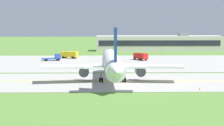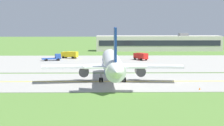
# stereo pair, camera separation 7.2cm
# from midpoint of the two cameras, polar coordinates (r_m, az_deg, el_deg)

# --- Properties ---
(ground_plane) EXTENTS (500.00, 500.00, 0.00)m
(ground_plane) POSITION_cam_midpoint_polar(r_m,az_deg,el_deg) (94.28, 1.46, -2.62)
(ground_plane) COLOR #517A33
(taxiway_strip) EXTENTS (240.00, 28.00, 0.10)m
(taxiway_strip) POSITION_cam_midpoint_polar(r_m,az_deg,el_deg) (94.27, 1.46, -2.59)
(taxiway_strip) COLOR #9E9B93
(taxiway_strip) RESTS_ON ground
(apron_pad) EXTENTS (140.00, 52.00, 0.10)m
(apron_pad) POSITION_cam_midpoint_polar(r_m,az_deg,el_deg) (136.59, 4.85, 0.08)
(apron_pad) COLOR #9E9B93
(apron_pad) RESTS_ON ground
(taxiway_centreline) EXTENTS (220.00, 0.60, 0.01)m
(taxiway_centreline) POSITION_cam_midpoint_polar(r_m,az_deg,el_deg) (94.26, 1.46, -2.56)
(taxiway_centreline) COLOR yellow
(taxiway_centreline) RESTS_ON taxiway_strip
(airplane_lead) EXTENTS (32.52, 39.56, 12.70)m
(airplane_lead) POSITION_cam_midpoint_polar(r_m,az_deg,el_deg) (94.36, 0.01, -0.08)
(airplane_lead) COLOR white
(airplane_lead) RESTS_ON ground
(service_truck_baggage) EXTENTS (6.33, 4.12, 2.60)m
(service_truck_baggage) POSITION_cam_midpoint_polar(r_m,az_deg,el_deg) (150.66, -5.90, 1.19)
(service_truck_baggage) COLOR yellow
(service_truck_baggage) RESTS_ON ground
(service_truck_fuel) EXTENTS (6.72, 3.80, 2.59)m
(service_truck_fuel) POSITION_cam_midpoint_polar(r_m,az_deg,el_deg) (143.11, -8.03, 0.77)
(service_truck_fuel) COLOR #264CA5
(service_truck_fuel) RESTS_ON ground
(service_truck_pushback) EXTENTS (4.90, 6.18, 2.60)m
(service_truck_pushback) POSITION_cam_midpoint_polar(r_m,az_deg,el_deg) (143.83, 3.98, 0.98)
(service_truck_pushback) COLOR red
(service_truck_pushback) RESTS_ON ground
(terminal_building) EXTENTS (56.64, 9.01, 8.03)m
(terminal_building) POSITION_cam_midpoint_polar(r_m,az_deg,el_deg) (188.73, 6.47, 2.74)
(terminal_building) COLOR beige
(terminal_building) RESTS_ON ground
(traffic_cone_near_edge) EXTENTS (0.44, 0.44, 0.60)m
(traffic_cone_near_edge) POSITION_cam_midpoint_polar(r_m,az_deg,el_deg) (84.82, 12.04, -3.52)
(traffic_cone_near_edge) COLOR orange
(traffic_cone_near_edge) RESTS_ON ground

